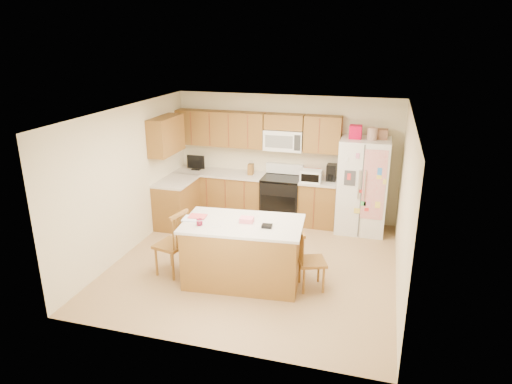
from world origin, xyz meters
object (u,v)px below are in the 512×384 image
(refrigerator, at_px, (363,185))
(island, at_px, (243,252))
(windsor_chair_right, at_px, (310,261))
(windsor_chair_left, at_px, (172,244))
(stove, at_px, (282,198))
(windsor_chair_back, at_px, (257,235))

(refrigerator, bearing_deg, island, -122.85)
(refrigerator, distance_m, windsor_chair_right, 2.51)
(windsor_chair_left, bearing_deg, island, 3.83)
(island, relative_size, windsor_chair_right, 1.97)
(windsor_chair_left, relative_size, windsor_chair_right, 1.12)
(stove, distance_m, windsor_chair_right, 2.65)
(windsor_chair_left, xyz_separation_m, windsor_chair_back, (1.14, 0.83, -0.07))
(refrigerator, bearing_deg, stove, 177.70)
(windsor_chair_left, xyz_separation_m, windsor_chair_right, (2.15, 0.14, -0.05))
(stove, height_order, windsor_chair_left, stove)
(stove, relative_size, windsor_chair_back, 1.24)
(stove, distance_m, windsor_chair_back, 1.77)
(stove, relative_size, island, 0.61)
(stove, bearing_deg, windsor_chair_right, -67.98)
(stove, height_order, windsor_chair_right, stove)
(windsor_chair_left, height_order, windsor_chair_right, windsor_chair_left)
(island, bearing_deg, refrigerator, 57.15)
(island, height_order, windsor_chair_right, island)
(stove, height_order, island, stove)
(stove, distance_m, windsor_chair_left, 2.85)
(island, relative_size, windsor_chair_back, 2.03)
(island, bearing_deg, windsor_chair_back, 89.19)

